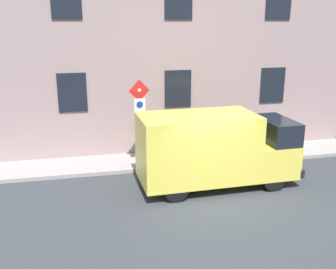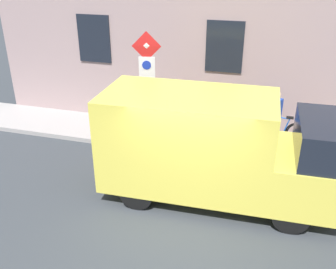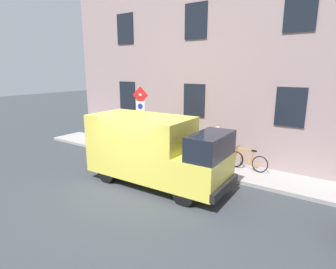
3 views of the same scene
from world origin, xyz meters
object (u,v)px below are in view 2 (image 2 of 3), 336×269
object	(u,v)px
pedestrian	(274,118)
litter_bin	(251,140)
delivery_van	(214,146)
bicycle_orange	(315,135)
bicycle_blue	(279,131)
sign_post_stacked	(147,74)

from	to	relation	value
pedestrian	litter_bin	xyz separation A→B (m)	(-0.63, 0.52, -0.48)
delivery_van	litter_bin	xyz separation A→B (m)	(2.05, -0.73, -0.74)
bicycle_orange	bicycle_blue	bearing A→B (deg)	4.39
bicycle_blue	litter_bin	size ratio (longest dim) A/B	1.90
pedestrian	litter_bin	distance (m)	0.95
delivery_van	sign_post_stacked	bearing A→B (deg)	137.37
bicycle_orange	litter_bin	size ratio (longest dim) A/B	1.91
sign_post_stacked	delivery_van	world-z (taller)	sign_post_stacked
bicycle_orange	pedestrian	world-z (taller)	pedestrian
bicycle_blue	litter_bin	world-z (taller)	litter_bin
bicycle_orange	bicycle_blue	distance (m)	1.02
bicycle_orange	pedestrian	size ratio (longest dim) A/B	1.00
sign_post_stacked	litter_bin	world-z (taller)	sign_post_stacked
litter_bin	sign_post_stacked	bearing A→B (deg)	92.65
bicycle_blue	pedestrian	world-z (taller)	pedestrian
bicycle_blue	pedestrian	xyz separation A→B (m)	(-0.37, 0.20, 0.56)
bicycle_orange	delivery_van	bearing A→B (deg)	55.52
delivery_van	bicycle_blue	bearing A→B (deg)	62.98
sign_post_stacked	bicycle_orange	distance (m)	5.12
sign_post_stacked	delivery_van	distance (m)	3.07
bicycle_blue	bicycle_orange	bearing A→B (deg)	-179.27
sign_post_stacked	bicycle_orange	size ratio (longest dim) A/B	1.84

